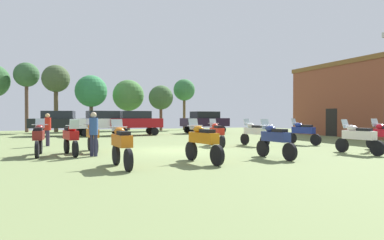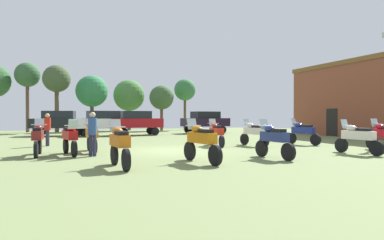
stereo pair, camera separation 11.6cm
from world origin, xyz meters
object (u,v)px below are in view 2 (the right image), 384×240
motorcycle_10 (70,137)px  tree_9 (129,96)px  motorcycle_1 (254,132)px  motorcycle_13 (303,132)px  motorcycle_9 (274,139)px  motorcycle_4 (358,137)px  car_3 (205,121)px  car_2 (59,121)px  motorcycle_7 (216,133)px  tree_1 (162,98)px  motorcycle_8 (38,138)px  person_2 (47,127)px  motorcycle_3 (92,136)px  tree_3 (185,90)px  motorcycle_11 (120,144)px  person_1 (93,130)px  tree_4 (57,80)px  car_5 (103,121)px  motorcycle_2 (201,141)px  tree_5 (92,91)px  tree_7 (27,76)px  car_1 (136,121)px

motorcycle_10 → tree_9: (6.73, 22.95, 3.11)m
motorcycle_1 → motorcycle_13: 2.96m
motorcycle_1 → motorcycle_9: (-2.21, -5.04, 0.01)m
motorcycle_4 → car_3: size_ratio=0.51×
car_2 → motorcycle_7: bearing=-138.6°
tree_1 → tree_9: bearing=149.7°
motorcycle_8 → person_2: size_ratio=1.31×
motorcycle_3 → tree_3: bearing=55.7°
motorcycle_11 → car_2: car_2 is taller
motorcycle_10 → tree_9: 24.11m
motorcycle_11 → person_1: size_ratio=1.21×
motorcycle_13 → tree_9: size_ratio=0.38×
motorcycle_7 → person_1: 6.90m
tree_1 → tree_4: size_ratio=0.75×
motorcycle_8 → tree_9: tree_9 is taller
motorcycle_4 → motorcycle_9: bearing=173.5°
motorcycle_13 → car_5: car_5 is taller
car_2 → tree_1: (10.39, 6.50, 2.40)m
motorcycle_3 → motorcycle_10: 1.38m
motorcycle_9 → motorcycle_11: motorcycle_11 is taller
car_2 → tree_3: (13.45, 7.46, 3.36)m
tree_1 → tree_4: tree_4 is taller
motorcycle_2 → person_1: size_ratio=1.31×
motorcycle_4 → tree_3: tree_3 is taller
car_5 → tree_9: bearing=-29.1°
car_5 → tree_1: 10.84m
car_2 → person_2: 9.64m
motorcycle_11 → tree_9: 27.74m
motorcycle_13 → motorcycle_10: bearing=167.0°
motorcycle_8 → motorcycle_10: bearing=-10.4°
motorcycle_8 → tree_5: bearing=81.5°
tree_7 → motorcycle_3: bearing=-78.5°
motorcycle_4 → car_5: bearing=109.4°
motorcycle_4 → car_1: size_ratio=0.52×
motorcycle_10 → tree_5: (2.70, 22.18, 3.43)m
tree_7 → car_3: bearing=-27.3°
tree_5 → car_3: bearing=-40.3°
motorcycle_3 → motorcycle_8: size_ratio=0.94×
motorcycle_13 → car_1: size_ratio=0.48×
motorcycle_10 → car_1: bearing=-122.8°
motorcycle_7 → motorcycle_8: motorcycle_8 is taller
motorcycle_4 → tree_7: size_ratio=0.33×
motorcycle_10 → tree_5: bearing=-107.5°
motorcycle_1 → motorcycle_11: 9.50m
motorcycle_4 → tree_7: (-14.65, 26.10, 4.79)m
motorcycle_10 → car_1: 14.32m
motorcycle_3 → car_2: 13.64m
motorcycle_1 → motorcycle_3: (-8.37, -0.10, 0.01)m
car_2 → car_3: 12.62m
motorcycle_8 → motorcycle_11: 5.04m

